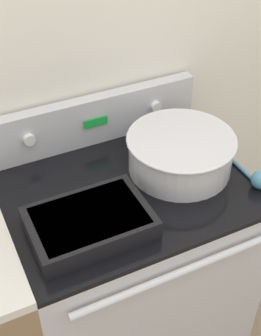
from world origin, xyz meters
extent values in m
cube|color=silver|center=(0.00, 0.67, 1.25)|extent=(8.00, 0.05, 2.50)
cube|color=#BCBCC1|center=(0.00, 0.32, 0.45)|extent=(0.82, 0.63, 0.89)
cube|color=black|center=(0.00, 0.32, 0.90)|extent=(0.82, 0.63, 0.02)
cylinder|color=silver|center=(0.00, -0.02, 0.83)|extent=(0.67, 0.02, 0.02)
cube|color=#BCBCC1|center=(0.00, 0.61, 1.00)|extent=(0.82, 0.05, 0.18)
cylinder|color=white|center=(-0.24, 0.57, 1.01)|extent=(0.04, 0.02, 0.04)
cylinder|color=white|center=(0.24, 0.57, 1.01)|extent=(0.04, 0.02, 0.04)
cube|color=green|center=(0.00, 0.58, 1.01)|extent=(0.09, 0.01, 0.03)
cylinder|color=silver|center=(0.20, 0.32, 0.98)|extent=(0.35, 0.35, 0.13)
torus|color=silver|center=(0.20, 0.32, 1.04)|extent=(0.37, 0.37, 0.01)
cylinder|color=beige|center=(0.20, 0.32, 1.02)|extent=(0.32, 0.32, 0.02)
cube|color=black|center=(-0.19, 0.18, 0.94)|extent=(0.36, 0.24, 0.06)
cube|color=#D1BC7A|center=(-0.19, 0.18, 0.96)|extent=(0.31, 0.22, 0.04)
cylinder|color=teal|center=(0.39, 0.26, 0.92)|extent=(0.01, 0.28, 0.01)
sphere|color=teal|center=(0.39, 0.12, 0.94)|extent=(0.06, 0.06, 0.06)
camera|label=1|loc=(-0.50, -0.74, 1.94)|focal=50.00mm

